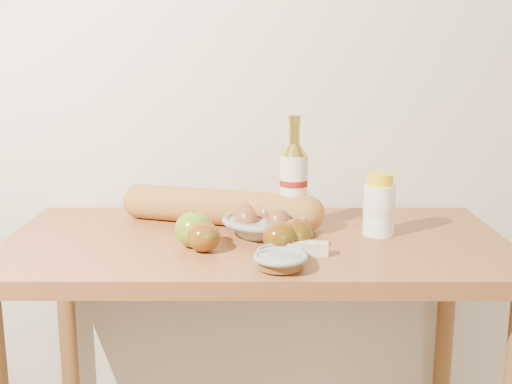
{
  "coord_description": "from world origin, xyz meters",
  "views": [
    {
      "loc": [
        0.0,
        -0.3,
        1.34
      ],
      "look_at": [
        0.0,
        1.15,
        1.02
      ],
      "focal_mm": 45.0,
      "sensor_mm": 36.0,
      "label": 1
    }
  ],
  "objects_px": {
    "table": "(256,286)",
    "egg_bowl": "(264,223)",
    "cream_bottle": "(379,207)",
    "bourbon_bottle": "(294,183)",
    "baguette": "(220,207)"
  },
  "relations": [
    {
      "from": "cream_bottle",
      "to": "baguette",
      "type": "bearing_deg",
      "value": 165.35
    },
    {
      "from": "table",
      "to": "baguette",
      "type": "distance_m",
      "value": 0.23
    },
    {
      "from": "egg_bowl",
      "to": "bourbon_bottle",
      "type": "bearing_deg",
      "value": 37.54
    },
    {
      "from": "cream_bottle",
      "to": "bourbon_bottle",
      "type": "bearing_deg",
      "value": 163.9
    },
    {
      "from": "bourbon_bottle",
      "to": "cream_bottle",
      "type": "xyz_separation_m",
      "value": [
        0.21,
        -0.05,
        -0.05
      ]
    },
    {
      "from": "bourbon_bottle",
      "to": "egg_bowl",
      "type": "distance_m",
      "value": 0.13
    },
    {
      "from": "baguette",
      "to": "bourbon_bottle",
      "type": "bearing_deg",
      "value": 5.86
    },
    {
      "from": "bourbon_bottle",
      "to": "egg_bowl",
      "type": "bearing_deg",
      "value": -159.87
    },
    {
      "from": "egg_bowl",
      "to": "baguette",
      "type": "bearing_deg",
      "value": 139.91
    },
    {
      "from": "cream_bottle",
      "to": "baguette",
      "type": "xyz_separation_m",
      "value": [
        -0.39,
        0.09,
        -0.02
      ]
    },
    {
      "from": "cream_bottle",
      "to": "egg_bowl",
      "type": "bearing_deg",
      "value": 179.17
    },
    {
      "from": "cream_bottle",
      "to": "egg_bowl",
      "type": "height_order",
      "value": "cream_bottle"
    },
    {
      "from": "table",
      "to": "egg_bowl",
      "type": "bearing_deg",
      "value": 52.99
    },
    {
      "from": "table",
      "to": "cream_bottle",
      "type": "xyz_separation_m",
      "value": [
        0.3,
        0.03,
        0.19
      ]
    },
    {
      "from": "table",
      "to": "baguette",
      "type": "bearing_deg",
      "value": 127.32
    }
  ]
}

